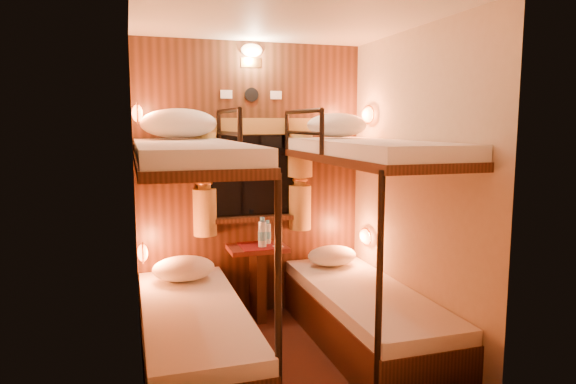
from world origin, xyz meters
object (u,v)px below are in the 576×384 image
object	(u,v)px
bunk_right	(365,275)
bottle_right	(268,234)
bunk_left	(193,292)
bottle_left	(262,234)
table	(258,272)

from	to	relation	value
bunk_right	bottle_right	distance (m)	1.01
bunk_left	bottle_left	size ratio (longest dim) A/B	7.32
bunk_right	table	world-z (taller)	bunk_right
bunk_right	bunk_left	bearing A→B (deg)	180.00
bunk_left	bunk_right	bearing A→B (deg)	0.00
bunk_left	bottle_right	world-z (taller)	bunk_left
bottle_left	bottle_right	bearing A→B (deg)	53.75
bottle_left	table	bearing A→B (deg)	124.15
table	bottle_left	world-z (taller)	bottle_left
table	bottle_right	xyz separation A→B (m)	(0.11, 0.05, 0.33)
table	bottle_right	world-z (taller)	bottle_right
bunk_right	bottle_left	size ratio (longest dim) A/B	7.32
bottle_left	bottle_right	xyz separation A→B (m)	(0.07, 0.10, -0.02)
bunk_left	bunk_right	world-z (taller)	same
table	bottle_left	distance (m)	0.35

